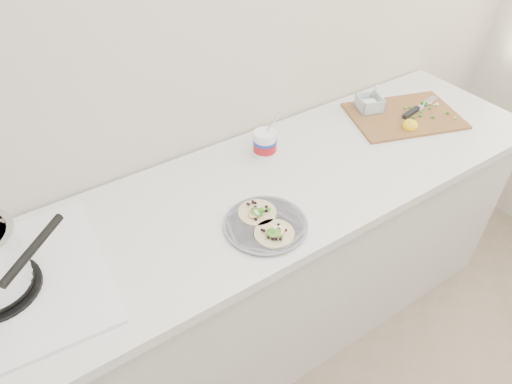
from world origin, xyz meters
TOP-DOWN VIEW (x-y plane):
  - counter at (0.00, 1.43)m, footprint 2.44×0.66m
  - taco_plate at (-0.07, 1.25)m, footprint 0.27×0.27m
  - tub at (0.15, 1.57)m, footprint 0.09×0.09m
  - cutboard at (0.80, 1.48)m, footprint 0.53×0.45m

SIDE VIEW (x-z plane):
  - counter at x=0.00m, z-range 0.00..0.90m
  - taco_plate at x=-0.07m, z-range 0.90..0.94m
  - cutboard at x=0.80m, z-range 0.88..0.95m
  - tub at x=0.15m, z-range 0.86..1.06m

